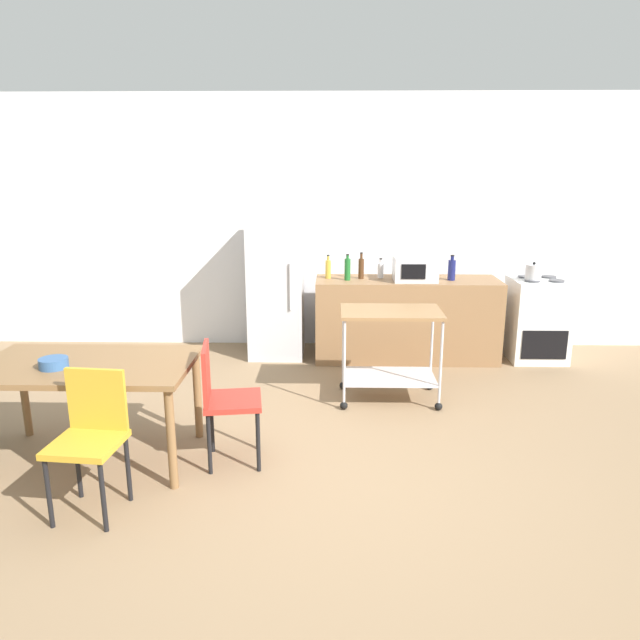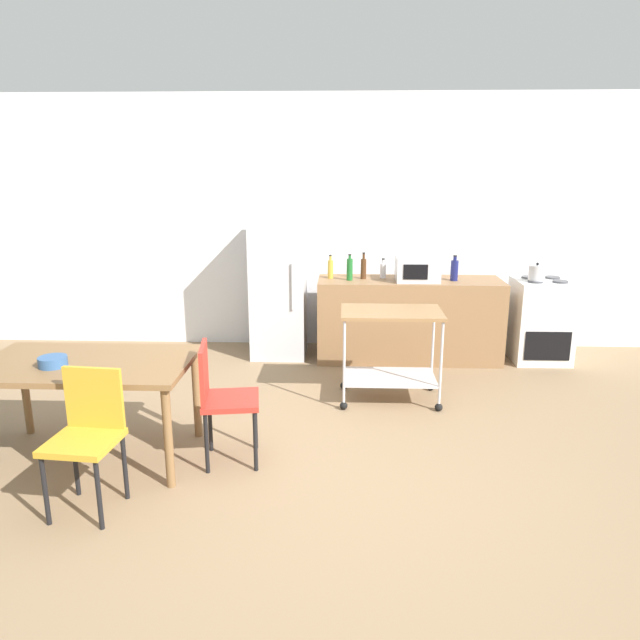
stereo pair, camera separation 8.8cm
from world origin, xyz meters
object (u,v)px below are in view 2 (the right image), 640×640
object	(u,v)px
dining_table	(86,372)
fruit_bowl	(53,362)
refrigerator	(279,288)
bottle_soda	(383,270)
stove_oven	(540,320)
bottle_sesame_oil	(350,269)
chair_mustard	(87,430)
bottle_olive_oil	(363,268)
kettle	(537,273)
chair_red	(221,394)
microwave	(418,269)
bottle_sparkling_water	(454,270)
bottle_wine	(330,269)
kitchen_cart	(391,340)

from	to	relation	value
dining_table	fruit_bowl	distance (m)	0.24
refrigerator	bottle_soda	distance (m)	1.18
stove_oven	bottle_sesame_oil	xyz separation A→B (m)	(-2.11, -0.08, 0.57)
chair_mustard	fruit_bowl	bearing A→B (deg)	135.61
bottle_sesame_oil	bottle_olive_oil	xyz separation A→B (m)	(0.15, 0.10, -0.00)
kettle	chair_red	bearing A→B (deg)	-140.83
chair_mustard	chair_red	bearing A→B (deg)	46.98
chair_mustard	fruit_bowl	world-z (taller)	chair_mustard
bottle_sesame_oil	dining_table	bearing A→B (deg)	-128.63
bottle_soda	microwave	size ratio (longest dim) A/B	0.47
chair_red	refrigerator	bearing A→B (deg)	-11.42
dining_table	refrigerator	bearing A→B (deg)	66.30
bottle_sparkling_water	chair_mustard	bearing A→B (deg)	-132.19
bottle_soda	stove_oven	bearing A→B (deg)	-2.24
stove_oven	bottle_soda	distance (m)	1.82
bottle_olive_oil	bottle_sparkling_water	size ratio (longest dim) A/B	1.05
dining_table	microwave	distance (m)	3.56
chair_red	bottle_olive_oil	distance (m)	2.77
microwave	chair_mustard	bearing A→B (deg)	-128.24
chair_red	stove_oven	world-z (taller)	stove_oven
refrigerator	fruit_bowl	world-z (taller)	refrigerator
chair_red	stove_oven	size ratio (longest dim) A/B	0.97
refrigerator	bottle_wine	distance (m)	0.63
refrigerator	bottle_olive_oil	distance (m)	0.98
dining_table	chair_mustard	size ratio (longest dim) A/B	1.69
stove_oven	microwave	distance (m)	1.50
bottle_wine	bottle_sesame_oil	distance (m)	0.24
bottle_soda	fruit_bowl	xyz separation A→B (m)	(-2.45, -2.65, -0.20)
chair_red	bottle_olive_oil	size ratio (longest dim) A/B	3.08
bottle_wine	bottle_sparkling_water	size ratio (longest dim) A/B	0.94
bottle_soda	kitchen_cart	bearing A→B (deg)	-90.11
refrigerator	kitchen_cart	xyz separation A→B (m)	(1.16, -1.33, -0.20)
kitchen_cart	bottle_sparkling_water	bearing A→B (deg)	57.66
chair_mustard	kitchen_cart	bearing A→B (deg)	48.25
microwave	kettle	world-z (taller)	microwave
chair_mustard	stove_oven	size ratio (longest dim) A/B	0.97
microwave	bottle_soda	bearing A→B (deg)	154.29
chair_red	refrigerator	size ratio (longest dim) A/B	0.57
refrigerator	microwave	bearing A→B (deg)	-6.94
chair_red	kitchen_cart	bearing A→B (deg)	-54.88
dining_table	bottle_olive_oil	xyz separation A→B (m)	(2.06, 2.48, 0.35)
kitchen_cart	bottle_wine	world-z (taller)	bottle_wine
bottle_olive_oil	kettle	xyz separation A→B (m)	(1.84, -0.12, -0.02)
dining_table	chair_red	xyz separation A→B (m)	(0.98, -0.01, -0.15)
bottle_olive_oil	bottle_soda	size ratio (longest dim) A/B	1.33
bottle_wine	bottle_olive_oil	world-z (taller)	bottle_olive_oil
chair_mustard	refrigerator	world-z (taller)	refrigerator
chair_mustard	kitchen_cart	distance (m)	2.73
bottle_sparkling_water	bottle_soda	bearing A→B (deg)	170.96
dining_table	stove_oven	distance (m)	4.72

